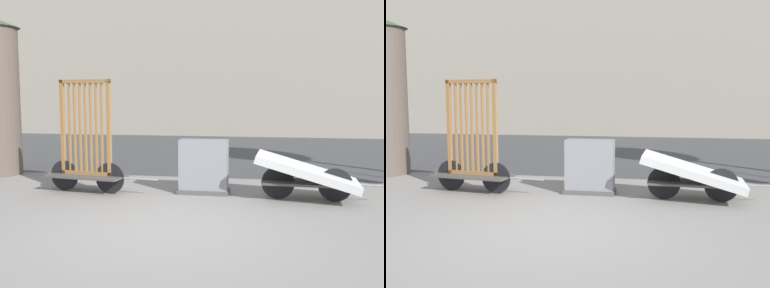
% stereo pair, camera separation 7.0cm
% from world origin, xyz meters
% --- Properties ---
extents(ground_plane, '(60.00, 60.00, 0.00)m').
position_xyz_m(ground_plane, '(0.00, 0.00, 0.00)').
color(ground_plane, gray).
extents(road_strip, '(56.00, 9.85, 0.01)m').
position_xyz_m(road_strip, '(0.00, 8.84, 0.00)').
color(road_strip, '#424244').
rests_on(road_strip, ground_plane).
extents(building_facade, '(48.00, 4.00, 9.74)m').
position_xyz_m(building_facade, '(0.00, 15.77, 4.87)').
color(building_facade, '#9E9384').
rests_on(building_facade, ground_plane).
extents(bike_cart_with_bedframe, '(2.23, 0.83, 2.13)m').
position_xyz_m(bike_cart_with_bedframe, '(-2.03, 2.08, 0.72)').
color(bike_cart_with_bedframe, '#4C4742').
rests_on(bike_cart_with_bedframe, ground_plane).
extents(bike_cart_with_mattress, '(2.37, 1.10, 0.83)m').
position_xyz_m(bike_cart_with_mattress, '(2.04, 2.08, 0.48)').
color(bike_cart_with_mattress, '#4C4742').
rests_on(bike_cart_with_mattress, ground_plane).
extents(utility_cabinet, '(0.96, 0.44, 1.01)m').
position_xyz_m(utility_cabinet, '(0.18, 2.34, 0.47)').
color(utility_cabinet, '#4C4C4C').
rests_on(utility_cabinet, ground_plane).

